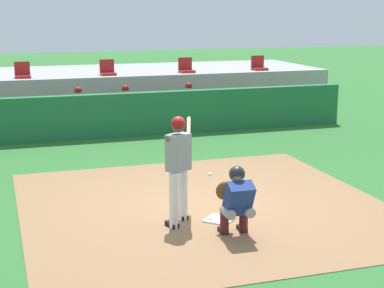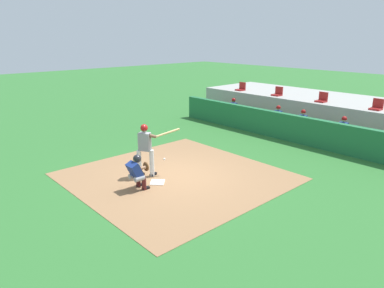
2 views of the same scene
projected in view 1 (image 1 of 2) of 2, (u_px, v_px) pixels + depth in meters
name	position (u px, v px, depth m)	size (l,w,h in m)	color
ground_plane	(204.00, 206.00, 11.03)	(80.00, 80.00, 0.00)	#2D6B2D
dirt_infield	(204.00, 206.00, 11.03)	(6.40, 6.40, 0.01)	#936B47
home_plate	(220.00, 219.00, 10.28)	(0.44, 0.44, 0.02)	white
batter_at_plate	(179.00, 163.00, 9.92)	(0.79, 1.32, 1.80)	silver
catcher_crouched	(236.00, 198.00, 9.49)	(0.49, 1.43, 1.13)	gray
dugout_wall	(127.00, 115.00, 16.93)	(13.00, 0.30, 1.20)	#1E6638
dugout_bench	(121.00, 122.00, 17.95)	(11.80, 0.44, 0.45)	olive
dugout_player_1	(79.00, 109.00, 17.34)	(0.49, 0.70, 1.30)	#939399
dugout_player_2	(127.00, 107.00, 17.75)	(0.49, 0.70, 1.30)	#939399
dugout_player_3	(190.00, 104.00, 18.33)	(0.49, 0.70, 1.30)	#939399
stands_platform	(100.00, 91.00, 21.00)	(15.00, 4.40, 1.40)	#9E9E99
stadium_seat_1	(23.00, 73.00, 18.63)	(0.46, 0.46, 0.48)	#A51E1E
stadium_seat_2	(108.00, 71.00, 19.41)	(0.46, 0.46, 0.48)	#A51E1E
stadium_seat_3	(186.00, 68.00, 20.19)	(0.46, 0.46, 0.48)	#A51E1E
stadium_seat_4	(259.00, 66.00, 20.96)	(0.46, 0.46, 0.48)	#A51E1E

